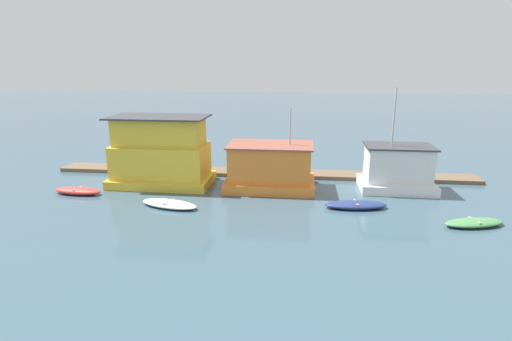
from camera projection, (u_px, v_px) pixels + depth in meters
ground_plane at (258, 185)px, 29.81m from camera, size 200.00×200.00×0.00m
dock_walkway at (262, 173)px, 32.61m from camera, size 33.80×2.12×0.30m
houseboat_yellow at (161, 153)px, 29.48m from camera, size 7.36×4.13×5.12m
houseboat_orange at (270, 167)px, 28.73m from camera, size 6.36×4.19×5.79m
houseboat_white at (397, 169)px, 28.35m from camera, size 5.13×3.50×7.24m
dinghy_red at (78, 191)px, 27.70m from camera, size 3.50×1.38×0.47m
dinghy_white at (169, 204)px, 25.25m from camera, size 4.10×2.33×0.39m
dinghy_navy at (356, 205)px, 25.02m from camera, size 4.01×1.75×0.43m
dinghy_green at (474, 223)px, 22.27m from camera, size 3.66×2.08×0.39m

